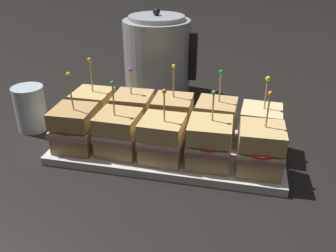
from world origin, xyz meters
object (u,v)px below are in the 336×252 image
at_px(drinking_glass, 31,108).
at_px(sandwich_front_far_left, 75,128).
at_px(serving_platter, 168,149).
at_px(sandwich_front_far_right, 260,149).
at_px(sandwich_back_center, 174,117).
at_px(sandwich_front_center, 162,139).
at_px(sandwich_front_left, 119,133).
at_px(sandwich_back_right, 216,121).
at_px(kettle_steel, 157,57).
at_px(sandwich_back_far_right, 260,127).
at_px(sandwich_front_right, 209,143).
at_px(sandwich_back_left, 133,113).
at_px(sandwich_back_far_left, 94,110).

bearing_deg(drinking_glass, sandwich_front_far_left, -29.22).
bearing_deg(serving_platter, sandwich_front_far_right, -14.76).
distance_m(sandwich_front_far_right, sandwich_back_center, 0.21).
xyz_separation_m(sandwich_front_far_left, drinking_glass, (-0.16, 0.09, -0.01)).
xyz_separation_m(sandwich_front_center, sandwich_back_center, (0.00, 0.10, 0.00)).
xyz_separation_m(sandwich_front_left, sandwich_back_right, (0.19, 0.09, 0.00)).
distance_m(sandwich_front_center, kettle_steel, 0.40).
distance_m(sandwich_back_right, sandwich_back_far_right, 0.10).
distance_m(sandwich_front_center, drinking_glass, 0.36).
bearing_deg(sandwich_front_left, sandwich_front_right, -1.20).
xyz_separation_m(sandwich_front_right, sandwich_back_right, (0.00, 0.10, -0.00)).
relative_size(sandwich_front_left, sandwich_front_right, 1.04).
bearing_deg(sandwich_front_left, sandwich_back_left, 89.06).
relative_size(sandwich_front_far_left, sandwich_front_far_right, 1.06).
height_order(sandwich_front_far_right, sandwich_back_right, same).
relative_size(sandwich_front_left, sandwich_front_center, 1.03).
height_order(sandwich_back_left, kettle_steel, kettle_steel).
relative_size(sandwich_back_left, kettle_steel, 0.60).
bearing_deg(sandwich_front_center, kettle_steel, 105.46).
relative_size(sandwich_front_far_left, sandwich_back_far_right, 1.09).
xyz_separation_m(sandwich_back_far_left, sandwich_back_left, (0.10, 0.00, -0.00)).
bearing_deg(drinking_glass, sandwich_front_right, -11.39).
bearing_deg(serving_platter, sandwich_back_far_right, 13.42).
bearing_deg(sandwich_front_center, sandwich_back_left, 132.82).
distance_m(sandwich_front_right, sandwich_back_right, 0.10).
height_order(sandwich_front_far_left, sandwich_front_center, sandwich_front_far_left).
height_order(sandwich_back_far_right, kettle_steel, kettle_steel).
xyz_separation_m(sandwich_front_left, sandwich_front_right, (0.19, -0.00, 0.00)).
bearing_deg(sandwich_back_center, sandwich_front_far_left, -152.87).
distance_m(sandwich_back_center, drinking_glass, 0.36).
bearing_deg(sandwich_front_far_right, drinking_glass, 170.45).
height_order(serving_platter, sandwich_back_right, sandwich_back_right).
height_order(serving_platter, sandwich_front_far_right, sandwich_front_far_right).
distance_m(serving_platter, kettle_steel, 0.37).
height_order(sandwich_back_far_left, sandwich_back_left, sandwich_back_far_left).
relative_size(sandwich_front_left, sandwich_back_left, 1.06).
distance_m(sandwich_front_far_left, sandwich_front_center, 0.19).
xyz_separation_m(sandwich_front_center, sandwich_front_right, (0.09, 0.00, 0.00)).
relative_size(sandwich_front_left, kettle_steel, 0.64).
distance_m(sandwich_front_left, sandwich_front_center, 0.09).
xyz_separation_m(sandwich_back_far_left, sandwich_back_center, (0.19, 0.00, 0.00)).
xyz_separation_m(serving_platter, kettle_steel, (-0.11, 0.33, 0.11)).
height_order(sandwich_back_far_left, sandwich_back_far_right, sandwich_back_far_left).
relative_size(sandwich_front_far_left, sandwich_front_right, 1.12).
height_order(sandwich_front_center, sandwich_back_far_right, sandwich_back_far_right).
distance_m(sandwich_back_far_left, sandwich_back_right, 0.29).
xyz_separation_m(sandwich_front_center, kettle_steel, (-0.11, 0.38, 0.05)).
bearing_deg(sandwich_front_right, sandwich_front_far_right, -0.94).
distance_m(sandwich_back_center, kettle_steel, 0.31).
height_order(sandwich_back_far_left, drinking_glass, sandwich_back_far_left).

